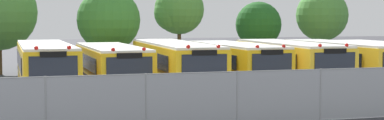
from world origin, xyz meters
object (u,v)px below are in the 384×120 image
at_px(traffic_cone, 217,113).
at_px(school_bus_0, 45,67).
at_px(tree_4, 323,15).
at_px(school_bus_5, 344,61).
at_px(school_bus_4, 289,62).
at_px(tree_0, 0,13).
at_px(school_bus_2, 174,64).
at_px(school_bus_1, 111,67).
at_px(school_bus_3, 235,64).
at_px(tree_1, 108,20).
at_px(tree_2, 177,11).
at_px(tree_3, 259,24).

bearing_deg(traffic_cone, school_bus_0, 121.29).
bearing_deg(traffic_cone, tree_4, 52.89).
xyz_separation_m(school_bus_5, traffic_cone, (-10.76, -9.19, -1.05)).
xyz_separation_m(school_bus_0, tree_4, (21.73, 11.52, 2.66)).
distance_m(school_bus_4, tree_0, 19.71).
bearing_deg(school_bus_2, school_bus_5, 179.31).
bearing_deg(school_bus_1, tree_0, -65.21).
xyz_separation_m(school_bus_3, traffic_cone, (-4.19, -9.37, -1.04)).
height_order(school_bus_1, school_bus_5, school_bus_5).
xyz_separation_m(tree_1, tree_2, (5.44, 2.15, 0.67)).
distance_m(school_bus_2, tree_2, 12.81).
height_order(school_bus_4, tree_3, tree_3).
distance_m(school_bus_0, traffic_cone, 11.22).
distance_m(school_bus_2, tree_4, 19.19).
bearing_deg(tree_4, school_bus_3, -135.13).
distance_m(tree_2, tree_4, 11.75).
height_order(school_bus_0, traffic_cone, school_bus_0).
xyz_separation_m(school_bus_3, tree_2, (-0.00, 12.15, 3.03)).
bearing_deg(school_bus_1, school_bus_3, 177.81).
bearing_deg(school_bus_1, tree_2, -120.52).
height_order(tree_0, tree_1, tree_0).
bearing_deg(school_bus_1, school_bus_5, 177.39).
bearing_deg(school_bus_4, tree_1, -47.37).
xyz_separation_m(school_bus_0, tree_3, (16.36, 11.54, 1.98)).
bearing_deg(tree_4, traffic_cone, -127.11).
relative_size(school_bus_0, tree_2, 1.74).
bearing_deg(school_bus_0, school_bus_1, 176.91).
distance_m(school_bus_0, tree_4, 24.73).
relative_size(school_bus_5, tree_2, 1.62).
distance_m(tree_2, traffic_cone, 22.30).
relative_size(school_bus_4, tree_2, 1.70).
bearing_deg(school_bus_2, tree_3, -128.90).
bearing_deg(tree_1, tree_0, 166.42).
relative_size(tree_0, tree_2, 1.08).
xyz_separation_m(tree_4, traffic_cone, (-15.93, -21.06, -3.76)).
bearing_deg(tree_4, school_bus_4, -126.19).
distance_m(school_bus_4, tree_2, 12.89).
distance_m(school_bus_1, school_bus_5, 13.28).
relative_size(tree_2, traffic_cone, 10.00).
distance_m(school_bus_1, tree_1, 10.27).
height_order(school_bus_5, tree_2, tree_2).
xyz_separation_m(tree_2, traffic_cone, (-4.19, -21.52, -4.07)).
bearing_deg(school_bus_3, traffic_cone, 64.48).
relative_size(school_bus_1, school_bus_4, 0.89).
bearing_deg(school_bus_0, tree_0, -79.67).
bearing_deg(tree_0, school_bus_3, -43.24).
distance_m(tree_1, tree_4, 17.27).
distance_m(tree_1, tree_3, 11.94).
height_order(school_bus_2, tree_0, tree_0).
bearing_deg(tree_3, tree_2, 176.04).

